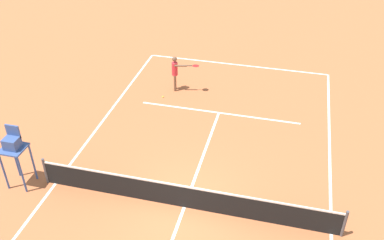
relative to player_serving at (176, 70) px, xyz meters
name	(u,v)px	position (x,y,z in m)	size (l,w,h in m)	color
ground_plane	(184,207)	(-2.43, 7.55, -1.06)	(60.00, 60.00, 0.00)	#B76038
court_lines	(184,207)	(-2.43, 7.55, -1.06)	(9.71, 22.03, 0.01)	white
tennis_net	(184,196)	(-2.43, 7.55, -0.57)	(10.31, 0.10, 1.07)	#4C4C51
player_serving	(176,70)	(0.00, 0.00, 0.00)	(1.34, 0.46, 1.78)	brown
tennis_ball	(163,97)	(0.42, 0.84, -1.03)	(0.07, 0.07, 0.07)	#CCE033
umpire_chair	(14,148)	(3.51, 7.81, 0.54)	(0.80, 0.80, 2.41)	#38518C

